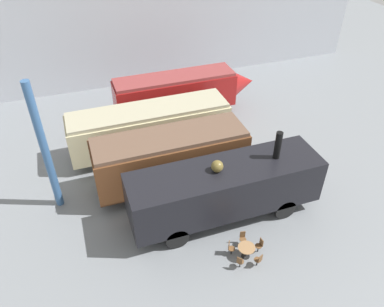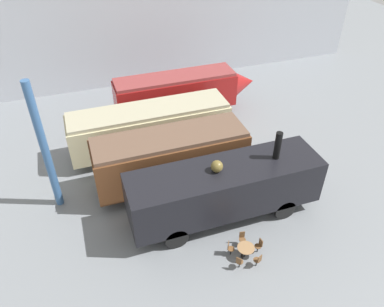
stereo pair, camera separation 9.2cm
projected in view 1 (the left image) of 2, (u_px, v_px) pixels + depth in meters
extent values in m
plane|color=gray|center=(192.00, 184.00, 23.76)|extent=(80.00, 80.00, 0.00)
cube|color=#B2B7C1|center=(134.00, 35.00, 32.59)|extent=(44.00, 0.15, 9.00)
cube|color=maroon|center=(175.00, 93.00, 29.10)|extent=(9.38, 2.43, 2.47)
cone|color=maroon|center=(241.00, 82.00, 30.59)|extent=(2.00, 2.31, 2.31)
cube|color=brown|center=(175.00, 77.00, 28.28)|extent=(9.19, 2.24, 0.24)
cylinder|color=black|center=(213.00, 110.00, 29.83)|extent=(1.29, 0.12, 1.29)
cylinder|color=black|center=(203.00, 97.00, 31.57)|extent=(1.29, 0.12, 1.29)
cylinder|color=black|center=(145.00, 123.00, 28.35)|extent=(1.29, 0.12, 1.29)
cylinder|color=black|center=(138.00, 108.00, 30.09)|extent=(1.29, 0.12, 1.29)
cube|color=beige|center=(150.00, 127.00, 25.56)|extent=(10.85, 2.76, 2.49)
cube|color=tan|center=(148.00, 110.00, 24.74)|extent=(10.64, 2.54, 0.24)
cylinder|color=black|center=(201.00, 145.00, 26.25)|extent=(0.97, 0.12, 0.97)
cylinder|color=black|center=(189.00, 126.00, 28.24)|extent=(0.97, 0.12, 0.97)
cylinder|color=black|center=(108.00, 164.00, 24.54)|extent=(0.97, 0.12, 0.97)
cylinder|color=black|center=(102.00, 143.00, 26.53)|extent=(0.97, 0.12, 0.97)
cube|color=brown|center=(171.00, 158.00, 22.61)|extent=(9.21, 2.85, 2.75)
cube|color=brown|center=(170.00, 137.00, 21.71)|extent=(9.03, 2.62, 0.24)
cylinder|color=black|center=(220.00, 181.00, 23.22)|extent=(0.99, 0.12, 0.99)
cylinder|color=black|center=(205.00, 156.00, 25.28)|extent=(0.99, 0.12, 0.99)
cylinder|color=black|center=(133.00, 201.00, 21.77)|extent=(0.99, 0.12, 0.99)
cylinder|color=black|center=(124.00, 173.00, 23.83)|extent=(0.99, 0.12, 0.99)
cube|color=black|center=(225.00, 187.00, 20.34)|extent=(10.63, 2.90, 2.61)
cylinder|color=black|center=(278.00, 145.00, 19.83)|extent=(0.36, 0.36, 1.62)
sphere|color=brown|center=(217.00, 166.00, 19.23)|extent=(0.64, 0.64, 0.64)
cylinder|color=black|center=(286.00, 210.00, 21.02)|extent=(1.26, 0.12, 1.26)
cylinder|color=black|center=(262.00, 179.00, 23.12)|extent=(1.26, 0.12, 1.26)
cylinder|color=black|center=(177.00, 239.00, 19.35)|extent=(1.26, 0.12, 1.26)
cylinder|color=black|center=(163.00, 203.00, 21.44)|extent=(1.26, 0.12, 1.26)
cylinder|color=black|center=(245.00, 256.00, 19.26)|extent=(0.44, 0.44, 0.02)
cylinder|color=black|center=(246.00, 252.00, 19.05)|extent=(0.08, 0.08, 0.66)
cylinder|color=#9E754C|center=(247.00, 247.00, 18.84)|extent=(0.88, 0.88, 0.03)
cylinder|color=black|center=(240.00, 264.00, 18.62)|extent=(0.06, 0.06, 0.42)
cylinder|color=brown|center=(240.00, 261.00, 18.48)|extent=(0.36, 0.36, 0.03)
cube|color=brown|center=(239.00, 261.00, 18.24)|extent=(0.22, 0.24, 0.42)
cylinder|color=black|center=(257.00, 262.00, 18.70)|extent=(0.06, 0.06, 0.42)
cylinder|color=brown|center=(258.00, 260.00, 18.57)|extent=(0.36, 0.36, 0.03)
cube|color=brown|center=(260.00, 259.00, 18.34)|extent=(0.28, 0.15, 0.42)
cylinder|color=black|center=(258.00, 249.00, 19.38)|extent=(0.06, 0.06, 0.42)
cylinder|color=brown|center=(258.00, 246.00, 19.25)|extent=(0.36, 0.36, 0.03)
cube|color=brown|center=(261.00, 242.00, 19.16)|extent=(0.07, 0.29, 0.42)
cylinder|color=black|center=(243.00, 242.00, 19.72)|extent=(0.06, 0.06, 0.42)
cylinder|color=brown|center=(243.00, 239.00, 19.59)|extent=(0.36, 0.36, 0.03)
cube|color=brown|center=(243.00, 234.00, 19.57)|extent=(0.29, 0.10, 0.42)
cylinder|color=black|center=(231.00, 251.00, 19.25)|extent=(0.06, 0.06, 0.42)
cylinder|color=brown|center=(232.00, 249.00, 19.12)|extent=(0.36, 0.36, 0.03)
cube|color=brown|center=(229.00, 245.00, 19.00)|extent=(0.18, 0.27, 0.42)
cylinder|color=#262633|center=(226.00, 186.00, 23.00)|extent=(0.24, 0.24, 0.79)
cylinder|color=#333338|center=(226.00, 177.00, 22.55)|extent=(0.34, 0.34, 0.71)
sphere|color=tan|center=(227.00, 171.00, 22.27)|extent=(0.23, 0.23, 0.23)
cylinder|color=#386093|center=(45.00, 149.00, 19.95)|extent=(0.44, 0.44, 8.00)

